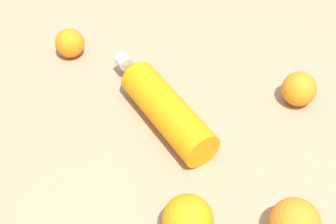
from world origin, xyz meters
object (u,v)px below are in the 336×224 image
at_px(water_bottle, 162,105).
at_px(orange_0, 295,223).
at_px(orange_1, 70,43).
at_px(orange_2, 188,220).
at_px(orange_3, 299,89).

xyz_separation_m(water_bottle, orange_0, (0.30, -0.13, 0.00)).
relative_size(water_bottle, orange_1, 4.50).
distance_m(orange_1, orange_2, 0.50).
bearing_deg(water_bottle, orange_1, 14.03).
relative_size(orange_0, orange_3, 1.17).
height_order(water_bottle, orange_0, orange_0).
bearing_deg(orange_1, water_bottle, -14.96).
height_order(orange_2, orange_3, orange_2).
distance_m(orange_2, orange_3, 0.37).
bearing_deg(orange_0, water_bottle, 157.45).
relative_size(orange_1, orange_2, 0.77).
distance_m(water_bottle, orange_3, 0.27).
distance_m(water_bottle, orange_2, 0.25).
xyz_separation_m(orange_2, orange_3, (0.06, 0.37, -0.01)).
bearing_deg(orange_0, orange_1, 160.89).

